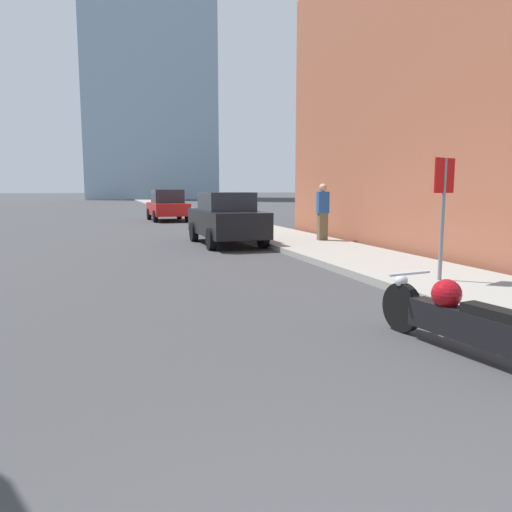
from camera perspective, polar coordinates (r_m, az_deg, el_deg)
sidewalk at (r=41.31m, az=-8.92°, el=5.31°), size 2.60×240.00×0.15m
motorcycle at (r=5.77m, az=22.70°, el=-6.71°), size 0.69×2.57×0.77m
parked_car_black at (r=15.71m, az=-3.42°, el=4.32°), size 1.83×4.13×1.64m
parked_car_red at (r=27.78m, az=-10.08°, el=5.71°), size 2.04×3.91×1.69m
stop_sign at (r=9.31m, az=20.64°, el=6.28°), size 0.57×0.26×2.13m
pedestrian at (r=15.74m, az=7.64°, el=5.11°), size 0.36×0.25×1.76m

